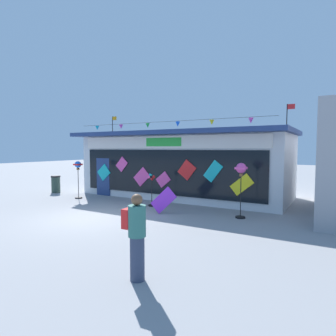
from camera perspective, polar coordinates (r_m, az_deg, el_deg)
ground_plane at (r=11.06m, az=-15.06°, el=-9.45°), size 80.00×80.00×0.00m
kite_shop_building at (r=15.33m, az=3.30°, el=0.83°), size 10.97×5.10×4.49m
wind_spinner_far_left at (r=15.13m, az=-17.45°, el=-0.35°), size 0.36×0.36×1.88m
wind_spinner_left at (r=12.55m, az=-3.31°, el=-4.02°), size 0.31×0.31×1.45m
wind_spinner_center_left at (r=10.65m, az=14.32°, el=-1.16°), size 0.38×0.38×2.01m
person_near_camera at (r=5.66m, az=-6.33°, el=-13.07°), size 0.46×0.34×1.68m
trash_bin at (r=17.60m, az=-21.41°, el=-2.99°), size 0.52×0.52×0.97m
display_kite_on_ground at (r=11.12m, az=-0.90°, el=-6.41°), size 1.08×0.20×1.08m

